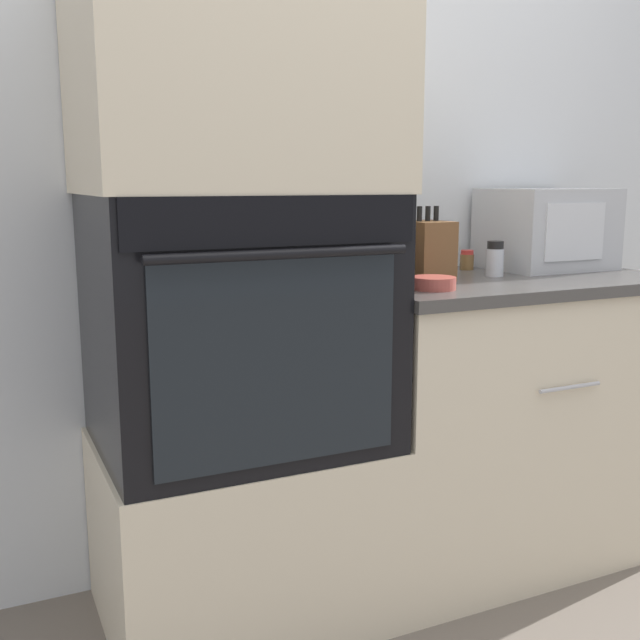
# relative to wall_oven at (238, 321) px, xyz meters

# --- Properties ---
(ground_plane) EXTENTS (12.00, 12.00, 0.00)m
(ground_plane) POSITION_rel_wall_oven_xyz_m (0.38, -0.30, -0.86)
(ground_plane) COLOR #6B6056
(wall_back) EXTENTS (8.00, 0.05, 2.50)m
(wall_back) POSITION_rel_wall_oven_xyz_m (0.38, 0.33, 0.39)
(wall_back) COLOR silver
(wall_back) RESTS_ON ground_plane
(oven_cabinet_base) EXTENTS (0.77, 0.60, 0.52)m
(oven_cabinet_base) POSITION_rel_wall_oven_xyz_m (0.00, 0.00, -0.60)
(oven_cabinet_base) COLOR beige
(oven_cabinet_base) RESTS_ON ground_plane
(wall_oven) EXTENTS (0.74, 0.64, 0.68)m
(wall_oven) POSITION_rel_wall_oven_xyz_m (0.00, 0.00, 0.00)
(wall_oven) COLOR black
(wall_oven) RESTS_ON oven_cabinet_base
(oven_cabinet_upper) EXTENTS (0.77, 0.60, 0.60)m
(oven_cabinet_upper) POSITION_rel_wall_oven_xyz_m (0.00, 0.00, 0.64)
(oven_cabinet_upper) COLOR beige
(oven_cabinet_upper) RESTS_ON wall_oven
(counter_unit) EXTENTS (1.04, 0.63, 0.93)m
(counter_unit) POSITION_rel_wall_oven_xyz_m (0.90, 0.00, -0.39)
(counter_unit) COLOR beige
(counter_unit) RESTS_ON ground_plane
(microwave) EXTENTS (0.39, 0.33, 0.27)m
(microwave) POSITION_rel_wall_oven_xyz_m (1.17, 0.13, 0.21)
(microwave) COLOR #B2B5BA
(microwave) RESTS_ON counter_unit
(knife_block) EXTENTS (0.12, 0.16, 0.22)m
(knife_block) POSITION_rel_wall_oven_xyz_m (0.62, 0.04, 0.16)
(knife_block) COLOR brown
(knife_block) RESTS_ON counter_unit
(bowl) EXTENTS (0.12, 0.12, 0.04)m
(bowl) POSITION_rel_wall_oven_xyz_m (0.53, -0.14, 0.09)
(bowl) COLOR #B24C42
(bowl) RESTS_ON counter_unit
(condiment_jar_near) EXTENTS (0.05, 0.05, 0.07)m
(condiment_jar_near) POSITION_rel_wall_oven_xyz_m (0.90, 0.21, 0.10)
(condiment_jar_near) COLOR brown
(condiment_jar_near) RESTS_ON counter_unit
(condiment_jar_mid) EXTENTS (0.06, 0.06, 0.11)m
(condiment_jar_mid) POSITION_rel_wall_oven_xyz_m (0.87, 0.03, 0.13)
(condiment_jar_mid) COLOR silver
(condiment_jar_mid) RESTS_ON counter_unit
(condiment_jar_far) EXTENTS (0.05, 0.05, 0.10)m
(condiment_jar_far) POSITION_rel_wall_oven_xyz_m (0.69, 0.15, 0.12)
(condiment_jar_far) COLOR brown
(condiment_jar_far) RESTS_ON counter_unit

